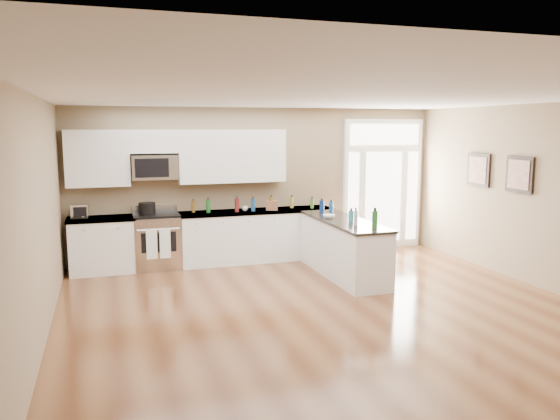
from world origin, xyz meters
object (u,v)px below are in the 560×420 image
object	(u,v)px
kitchen_range	(157,241)
toaster_oven	(80,211)
peninsula_cabinet	(343,250)
stockpot	(147,208)

from	to	relation	value
kitchen_range	toaster_oven	distance (m)	1.36
peninsula_cabinet	toaster_oven	size ratio (longest dim) A/B	8.61
stockpot	toaster_oven	size ratio (longest dim) A/B	1.07
toaster_oven	kitchen_range	bearing A→B (deg)	6.56
kitchen_range	toaster_oven	bearing A→B (deg)	177.94
kitchen_range	toaster_oven	world-z (taller)	toaster_oven
peninsula_cabinet	kitchen_range	xyz separation A→B (m)	(-2.88, 1.45, 0.04)
kitchen_range	stockpot	size ratio (longest dim) A/B	3.73
peninsula_cabinet	kitchen_range	size ratio (longest dim) A/B	2.15
stockpot	peninsula_cabinet	bearing A→B (deg)	-26.00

